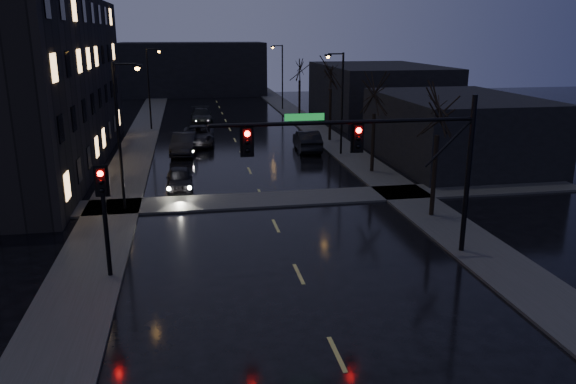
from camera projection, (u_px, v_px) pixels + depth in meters
name	position (u px, v px, depth m)	size (l,w,h in m)	color
sidewalk_left	(137.00, 149.00, 46.92)	(3.00, 140.00, 0.12)	#2D2D2B
sidewalk_right	(333.00, 142.00, 49.81)	(3.00, 140.00, 0.12)	#2D2D2B
sidewalk_cross	(264.00, 200.00, 32.75)	(40.00, 3.00, 0.12)	#2D2D2B
apartment_block	(7.00, 84.00, 39.21)	(12.00, 30.00, 12.00)	black
commercial_right_near	(456.00, 129.00, 41.81)	(10.00, 14.00, 5.00)	black
commercial_right_far	(378.00, 92.00, 62.75)	(12.00, 18.00, 6.00)	black
far_block	(193.00, 69.00, 87.48)	(22.00, 10.00, 8.00)	black
signal_mast	(386.00, 148.00, 23.08)	(11.11, 0.41, 7.00)	black
signal_pole_left	(104.00, 206.00, 21.66)	(0.35, 0.41, 4.53)	black
tree_near	(440.00, 99.00, 28.22)	(3.52, 3.52, 8.08)	black
tree_mid_a	(375.00, 89.00, 37.80)	(3.30, 3.30, 7.58)	black
tree_mid_b	(331.00, 66.00, 48.94)	(3.74, 3.74, 8.59)	black
tree_far	(300.00, 64.00, 62.35)	(3.43, 3.43, 7.88)	black
streetlight_l_near	(122.00, 124.00, 29.69)	(1.53, 0.28, 8.00)	black
streetlight_l_far	(151.00, 82.00, 55.25)	(1.53, 0.28, 8.00)	black
streetlight_r_mid	(340.00, 95.00, 43.63)	(1.53, 0.28, 8.00)	black
streetlight_r_far	(281.00, 71.00, 70.13)	(1.53, 0.28, 8.00)	black
oncoming_car_a	(179.00, 179.00, 35.02)	(1.61, 4.00, 1.36)	black
oncoming_car_b	(184.00, 144.00, 45.09)	(1.79, 5.14, 1.69)	black
oncoming_car_c	(198.00, 135.00, 48.95)	(2.73, 5.91, 1.64)	black
oncoming_car_d	(202.00, 116.00, 60.58)	(2.26, 5.55, 1.61)	black
lead_car	(307.00, 141.00, 46.34)	(1.80, 5.16, 1.70)	black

